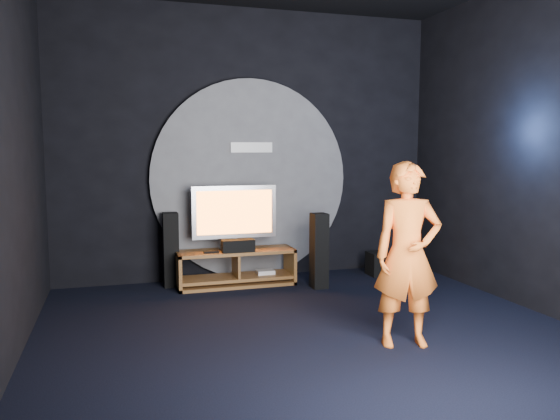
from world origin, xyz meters
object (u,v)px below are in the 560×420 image
object	(u,v)px
tower_speaker_right	(319,251)
subwoofer	(379,264)
player	(408,255)
tower_speaker_left	(171,250)
media_console	(237,270)
tv	(234,215)

from	to	relation	value
tower_speaker_right	subwoofer	size ratio (longest dim) A/B	2.95
player	subwoofer	bearing A→B (deg)	79.89
player	tower_speaker_left	bearing A→B (deg)	135.56
media_console	tower_speaker_right	bearing A→B (deg)	-23.42
tower_speaker_left	tower_speaker_right	world-z (taller)	same
tv	player	bearing A→B (deg)	-68.90
tower_speaker_right	tv	bearing A→B (deg)	153.41
tower_speaker_left	player	distance (m)	3.20
media_console	subwoofer	bearing A→B (deg)	-0.31
tower_speaker_left	subwoofer	size ratio (longest dim) A/B	2.95
tower_speaker_left	tower_speaker_right	xyz separation A→B (m)	(1.73, -0.59, 0.00)
tv	player	world-z (taller)	player
media_console	player	distance (m)	2.72
tv	player	size ratio (longest dim) A/B	0.67
tv	tower_speaker_left	xyz separation A→B (m)	(-0.78, 0.12, -0.43)
tv	tower_speaker_right	distance (m)	1.15
tower_speaker_left	player	world-z (taller)	player
media_console	tower_speaker_left	bearing A→B (deg)	166.77
tower_speaker_right	tower_speaker_left	bearing A→B (deg)	161.06
media_console	tv	bearing A→B (deg)	95.80
tower_speaker_left	player	size ratio (longest dim) A/B	0.58
media_console	tower_speaker_left	world-z (taller)	tower_speaker_left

